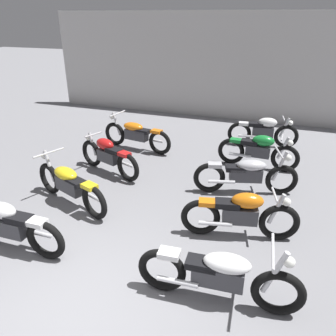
{
  "coord_description": "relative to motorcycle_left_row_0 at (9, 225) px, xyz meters",
  "views": [
    {
      "loc": [
        2.12,
        -2.41,
        3.46
      ],
      "look_at": [
        0.0,
        3.5,
        0.55
      ],
      "focal_mm": 35.47,
      "sensor_mm": 36.0,
      "label": 1
    }
  ],
  "objects": [
    {
      "name": "motorcycle_right_row_1",
      "position": [
        3.37,
        1.56,
        0.0
      ],
      "size": [
        1.95,
        0.66,
        0.88
      ],
      "color": "black",
      "rests_on": "ground"
    },
    {
      "name": "motorcycle_left_row_1",
      "position": [
        0.06,
        1.52,
        -0.01
      ],
      "size": [
        2.07,
        0.98,
        0.97
      ],
      "color": "black",
      "rests_on": "ground"
    },
    {
      "name": "ground_plane",
      "position": [
        1.69,
        -0.83,
        -0.46
      ],
      "size": [
        60.0,
        60.0,
        0.0
      ],
      "primitive_type": "plane",
      "color": "gray"
    },
    {
      "name": "motorcycle_right_row_3",
      "position": [
        3.35,
        4.57,
        0.0
      ],
      "size": [
        1.97,
        0.48,
        0.88
      ],
      "color": "black",
      "rests_on": "ground"
    },
    {
      "name": "motorcycle_right_row_2",
      "position": [
        3.25,
        3.15,
        -0.01
      ],
      "size": [
        2.12,
        0.87,
        0.97
      ],
      "color": "black",
      "rests_on": "ground"
    },
    {
      "name": "motorcycle_left_row_0",
      "position": [
        0.0,
        0.0,
        0.0
      ],
      "size": [
        1.97,
        0.48,
        0.88
      ],
      "color": "black",
      "rests_on": "ground"
    },
    {
      "name": "motorcycle_left_row_3",
      "position": [
        0.03,
        4.68,
        -0.01
      ],
      "size": [
        2.16,
        0.68,
        0.97
      ],
      "color": "black",
      "rests_on": "ground"
    },
    {
      "name": "back_wall",
      "position": [
        1.69,
        8.7,
        1.34
      ],
      "size": [
        13.23,
        0.24,
        3.6
      ],
      "primitive_type": "cube",
      "color": "#BCBAB7",
      "rests_on": "ground"
    },
    {
      "name": "motorcycle_right_row_4",
      "position": [
        3.33,
        6.13,
        0.0
      ],
      "size": [
        1.97,
        0.57,
        0.88
      ],
      "color": "black",
      "rests_on": "ground"
    },
    {
      "name": "motorcycle_right_row_0",
      "position": [
        3.32,
        0.05,
        -0.01
      ],
      "size": [
        2.17,
        0.68,
        0.97
      ],
      "color": "black",
      "rests_on": "ground"
    },
    {
      "name": "motorcycle_left_row_2",
      "position": [
        0.06,
        3.06,
        0.0
      ],
      "size": [
        1.88,
        0.8,
        0.88
      ],
      "color": "black",
      "rests_on": "ground"
    }
  ]
}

